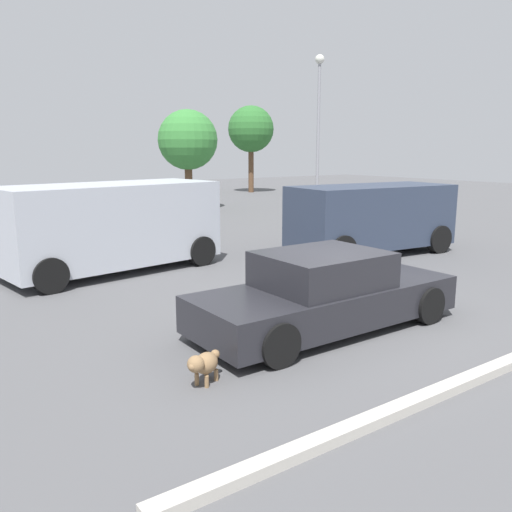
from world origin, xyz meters
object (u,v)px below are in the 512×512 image
van_white (111,224)px  light_post_mid (319,108)px  suv_dark (371,216)px  sedan_foreground (325,294)px  dog (204,364)px

van_white → light_post_mid: 15.63m
suv_dark → light_post_mid: 12.06m
van_white → suv_dark: van_white is taller
sedan_foreground → suv_dark: size_ratio=0.94×
sedan_foreground → van_white: (-1.33, 6.16, 0.56)m
dog → suv_dark: 9.53m
dog → van_white: 7.05m
sedan_foreground → light_post_mid: light_post_mid is taller
dog → van_white: bearing=-128.7°
dog → van_white: size_ratio=0.11×
sedan_foreground → van_white: 6.33m
van_white → dog: bearing=70.5°
dog → light_post_mid: bearing=-163.2°
sedan_foreground → dog: sedan_foreground is taller
dog → sedan_foreground: bearing=167.2°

